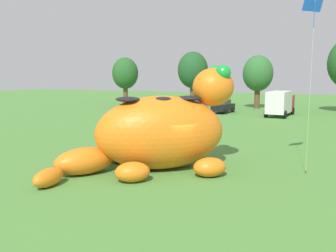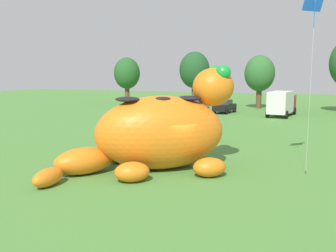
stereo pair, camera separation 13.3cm
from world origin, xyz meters
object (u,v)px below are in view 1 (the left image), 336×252
giant_inflatable_creature (161,131)px  car_black (223,106)px  spectator_mid_field (200,116)px  box_truck (280,103)px  car_green (170,104)px  spectator_near_inflatable (196,118)px  car_silver (196,106)px

giant_inflatable_creature → car_black: bearing=97.1°
spectator_mid_field → box_truck: bearing=58.8°
car_green → spectator_mid_field: car_green is taller
car_black → spectator_near_inflatable: 13.00m
giant_inflatable_creature → spectator_mid_field: 17.05m
car_green → car_black: (7.39, -0.02, 0.00)m
box_truck → spectator_near_inflatable: (-6.59, -12.02, -0.75)m
car_silver → box_truck: (10.63, -0.50, 0.74)m
giant_inflatable_creature → spectator_near_inflatable: giant_inflatable_creature is taller
box_truck → car_green: bearing=176.1°
car_green → car_black: size_ratio=0.98×
car_silver → box_truck: box_truck is taller
giant_inflatable_creature → spectator_near_inflatable: bearing=101.1°
box_truck → spectator_mid_field: box_truck is taller
spectator_near_inflatable → spectator_mid_field: size_ratio=1.00×
car_green → car_black: same height
car_green → box_truck: 14.56m
giant_inflatable_creature → car_black: 28.82m
spectator_near_inflatable → box_truck: bearing=61.3°
car_silver → spectator_mid_field: 12.07m
giant_inflatable_creature → car_silver: 29.02m
car_green → spectator_near_inflatable: (7.92, -13.00, -0.01)m
car_silver → car_black: 3.55m
spectator_mid_field → car_silver: bearing=109.6°
box_truck → car_black: bearing=172.3°
car_silver → box_truck: bearing=-2.7°
spectator_near_inflatable → spectator_mid_field: (0.01, 1.16, 0.00)m
car_silver → spectator_mid_field: (4.05, -11.37, -0.01)m
car_silver → spectator_near_inflatable: (4.04, -12.53, -0.01)m
car_silver → box_truck: size_ratio=0.65×
car_green → car_silver: 3.90m
giant_inflatable_creature → car_silver: (-7.10, 28.11, -1.12)m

